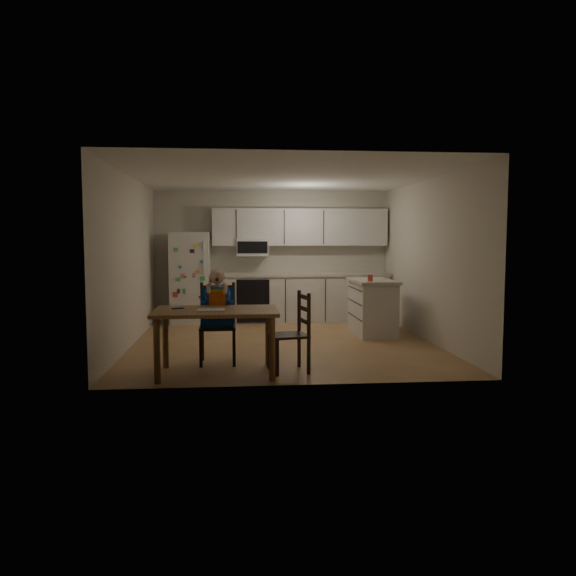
% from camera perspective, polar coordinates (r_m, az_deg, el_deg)
% --- Properties ---
extents(room, '(4.52, 5.01, 2.51)m').
position_cam_1_polar(room, '(8.93, -0.79, 2.91)').
color(room, olive).
rests_on(room, ground).
extents(refrigerator, '(0.72, 0.70, 1.70)m').
position_cam_1_polar(refrigerator, '(10.62, -9.88, 1.01)').
color(refrigerator, silver).
rests_on(refrigerator, ground).
extents(kitchen_run, '(3.37, 0.62, 2.15)m').
position_cam_1_polar(kitchen_run, '(10.74, 1.13, 1.28)').
color(kitchen_run, silver).
rests_on(kitchen_run, ground).
extents(kitchen_island, '(0.64, 1.23, 0.91)m').
position_cam_1_polar(kitchen_island, '(9.42, 8.56, -1.88)').
color(kitchen_island, silver).
rests_on(kitchen_island, ground).
extents(red_cup, '(0.08, 0.08, 0.10)m').
position_cam_1_polar(red_cup, '(9.02, 8.35, 1.02)').
color(red_cup, '#CB3D2D').
rests_on(red_cup, kitchen_island).
extents(dining_table, '(1.42, 0.91, 0.76)m').
position_cam_1_polar(dining_table, '(6.56, -7.33, -3.08)').
color(dining_table, brown).
rests_on(dining_table, ground).
extents(napkin, '(0.31, 0.27, 0.01)m').
position_cam_1_polar(napkin, '(6.47, -7.82, -2.23)').
color(napkin, '#A6A6AA').
rests_on(napkin, dining_table).
extents(toddler_spoon, '(0.12, 0.06, 0.02)m').
position_cam_1_polar(toddler_spoon, '(6.68, -11.23, -2.04)').
color(toddler_spoon, '#0C45B2').
rests_on(toddler_spoon, dining_table).
extents(chair_booster, '(0.45, 0.45, 1.20)m').
position_cam_1_polar(chair_booster, '(7.17, -7.17, -1.87)').
color(chair_booster, black).
rests_on(chair_booster, ground).
extents(chair_side, '(0.49, 0.49, 0.95)m').
position_cam_1_polar(chair_side, '(6.68, 0.83, -3.95)').
color(chair_side, black).
rests_on(chair_side, ground).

